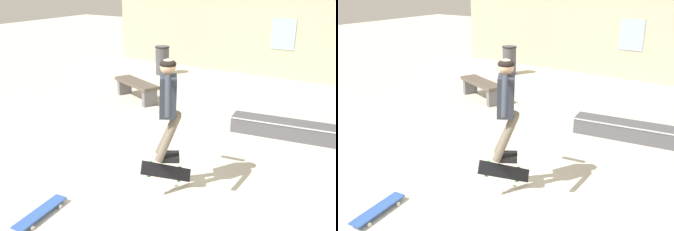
{
  "view_description": "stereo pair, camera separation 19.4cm",
  "coord_description": "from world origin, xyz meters",
  "views": [
    {
      "loc": [
        2.61,
        -3.65,
        2.91
      ],
      "look_at": [
        0.13,
        0.37,
        1.16
      ],
      "focal_mm": 40.0,
      "sensor_mm": 36.0,
      "label": 1
    },
    {
      "loc": [
        2.78,
        -3.55,
        2.91
      ],
      "look_at": [
        0.13,
        0.37,
        1.16
      ],
      "focal_mm": 40.0,
      "sensor_mm": 36.0,
      "label": 2
    }
  ],
  "objects": [
    {
      "name": "building_backdrop",
      "position": [
        0.02,
        7.8,
        1.79
      ],
      "size": [
        13.27,
        0.52,
        4.56
      ],
      "color": "#B7A88E",
      "rests_on": "ground_plane"
    },
    {
      "name": "skate_ledge",
      "position": [
        0.99,
        3.22,
        0.16
      ],
      "size": [
        2.01,
        0.68,
        0.32
      ],
      "rotation": [
        0.0,
        0.0,
        0.13
      ],
      "color": "#4C4C51",
      "rests_on": "ground_plane"
    },
    {
      "name": "park_bench",
      "position": [
        -2.8,
        3.61,
        0.34
      ],
      "size": [
        1.51,
        0.96,
        0.47
      ],
      "rotation": [
        0.0,
        0.0,
        -0.39
      ],
      "color": "brown",
      "rests_on": "ground_plane"
    },
    {
      "name": "skateboard_flipping",
      "position": [
        0.14,
        0.31,
        0.33
      ],
      "size": [
        0.43,
        0.79,
        0.51
      ],
      "rotation": [
        0.0,
        0.0,
        1.07
      ],
      "color": "black"
    },
    {
      "name": "trash_bin",
      "position": [
        -3.66,
        6.18,
        0.47
      ],
      "size": [
        0.47,
        0.47,
        0.89
      ],
      "color": "#47474C",
      "rests_on": "ground_plane"
    },
    {
      "name": "skater",
      "position": [
        0.13,
        0.37,
        1.36
      ],
      "size": [
        0.67,
        1.02,
        1.43
      ],
      "rotation": [
        0.0,
        0.0,
        0.55
      ],
      "color": "#282D38"
    },
    {
      "name": "ground_plane",
      "position": [
        0.0,
        0.0,
        0.0
      ],
      "size": [
        40.0,
        40.0,
        0.0
      ],
      "primitive_type": "plane",
      "color": "beige"
    },
    {
      "name": "skateboard_resting",
      "position": [
        -0.93,
        -1.04,
        0.07
      ],
      "size": [
        0.28,
        0.84,
        0.08
      ],
      "rotation": [
        0.0,
        0.0,
        1.68
      ],
      "color": "#2D519E",
      "rests_on": "ground_plane"
    }
  ]
}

